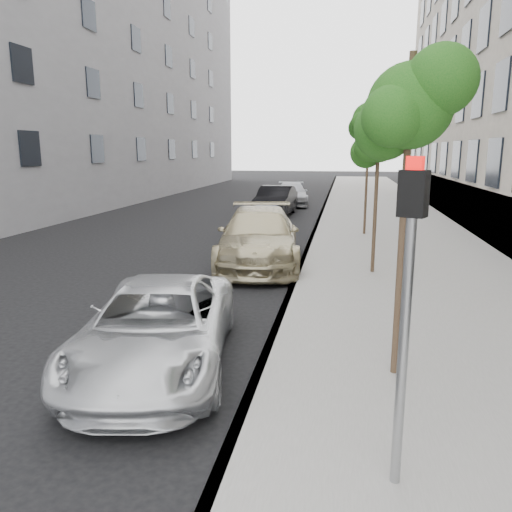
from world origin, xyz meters
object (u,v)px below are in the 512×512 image
(tree_far, at_px, (370,120))
(sedan_black, at_px, (275,201))
(suv, at_px, (259,237))
(minivan, at_px, (157,327))
(tree_near, at_px, (412,107))
(tree_mid, at_px, (380,141))
(signal_pole, at_px, (407,289))
(sedan_rear, at_px, (291,194))
(sedan_blue, at_px, (263,219))

(tree_far, bearing_deg, sedan_black, 126.84)
(suv, bearing_deg, minivan, -100.15)
(tree_far, bearing_deg, tree_near, -90.00)
(suv, distance_m, sedan_black, 11.55)
(tree_mid, relative_size, signal_pole, 1.32)
(signal_pole, xyz_separation_m, suv, (-3.14, 10.08, -1.31))
(tree_far, relative_size, sedan_rear, 1.08)
(sedan_blue, height_order, sedan_black, sedan_black)
(tree_near, bearing_deg, tree_far, 90.00)
(tree_near, height_order, tree_far, tree_far)
(sedan_rear, bearing_deg, minivan, -95.90)
(minivan, xyz_separation_m, sedan_black, (-0.73, 19.07, 0.12))
(tree_near, relative_size, sedan_black, 0.97)
(minivan, xyz_separation_m, sedan_blue, (-0.40, 12.99, -0.03))
(tree_near, xyz_separation_m, suv, (-3.38, 7.45, -3.16))
(signal_pole, relative_size, minivan, 0.67)
(tree_mid, xyz_separation_m, suv, (-3.38, 0.95, -2.82))
(tree_mid, height_order, sedan_blue, tree_mid)
(minivan, relative_size, sedan_blue, 1.28)
(sedan_blue, bearing_deg, tree_mid, -56.28)
(minivan, bearing_deg, signal_pole, -45.28)
(signal_pole, relative_size, sedan_rear, 0.66)
(tree_mid, bearing_deg, tree_near, -90.00)
(tree_far, relative_size, minivan, 1.09)
(tree_near, distance_m, suv, 8.77)
(sedan_black, bearing_deg, tree_far, -50.04)
(tree_far, distance_m, suv, 7.49)
(tree_far, xyz_separation_m, sedan_black, (-4.46, 5.95, -3.80))
(minivan, height_order, sedan_blue, minivan)
(tree_far, height_order, sedan_blue, tree_far)
(minivan, bearing_deg, sedan_black, 82.62)
(sedan_rear, bearing_deg, tree_far, -76.77)
(tree_far, xyz_separation_m, signal_pole, (-0.25, -15.62, -2.42))
(tree_far, relative_size, suv, 0.90)
(tree_near, bearing_deg, sedan_black, 103.24)
(tree_far, bearing_deg, suv, -121.39)
(tree_mid, distance_m, minivan, 8.17)
(tree_near, bearing_deg, signal_pole, -95.43)
(tree_near, relative_size, minivan, 0.96)
(minivan, bearing_deg, sedan_blue, 82.20)
(signal_pole, xyz_separation_m, sedan_black, (-4.21, 21.57, -1.37))
(tree_mid, xyz_separation_m, sedan_black, (-4.46, 12.45, -2.88))
(signal_pole, distance_m, suv, 10.63)
(tree_far, bearing_deg, signal_pole, -90.91)
(signal_pole, height_order, sedan_blue, signal_pole)
(suv, height_order, sedan_black, suv)
(signal_pole, height_order, minivan, signal_pole)
(minivan, height_order, sedan_black, sedan_black)
(suv, bearing_deg, signal_pole, -80.26)
(minivan, bearing_deg, sedan_rear, 81.49)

